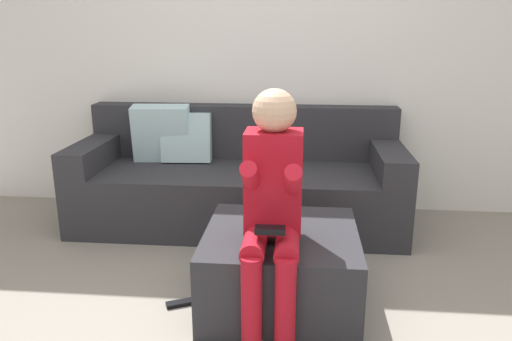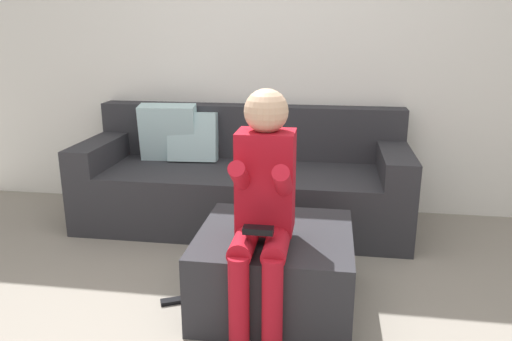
{
  "view_description": "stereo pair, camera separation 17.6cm",
  "coord_description": "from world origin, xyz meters",
  "px_view_note": "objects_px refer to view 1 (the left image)",
  "views": [
    {
      "loc": [
        0.27,
        -1.96,
        1.47
      ],
      "look_at": [
        -0.0,
        1.04,
        0.6
      ],
      "focal_mm": 34.77,
      "sensor_mm": 36.0,
      "label": 1
    },
    {
      "loc": [
        0.45,
        -1.94,
        1.47
      ],
      "look_at": [
        -0.0,
        1.04,
        0.6
      ],
      "focal_mm": 34.77,
      "sensor_mm": 36.0,
      "label": 2
    }
  ],
  "objects_px": {
    "ottoman": "(281,268)",
    "person_seated": "(273,198)",
    "remote_by_storage_bin": "(179,303)",
    "couch_sectional": "(236,181)"
  },
  "relations": [
    {
      "from": "ottoman",
      "to": "person_seated",
      "type": "bearing_deg",
      "value": -101.55
    },
    {
      "from": "couch_sectional",
      "to": "person_seated",
      "type": "relative_size",
      "value": 2.05
    },
    {
      "from": "ottoman",
      "to": "person_seated",
      "type": "height_order",
      "value": "person_seated"
    },
    {
      "from": "ottoman",
      "to": "remote_by_storage_bin",
      "type": "distance_m",
      "value": 0.59
    },
    {
      "from": "couch_sectional",
      "to": "remote_by_storage_bin",
      "type": "xyz_separation_m",
      "value": [
        -0.16,
        -1.26,
        -0.31
      ]
    },
    {
      "from": "ottoman",
      "to": "person_seated",
      "type": "xyz_separation_m",
      "value": [
        -0.04,
        -0.19,
        0.47
      ]
    },
    {
      "from": "ottoman",
      "to": "person_seated",
      "type": "relative_size",
      "value": 0.68
    },
    {
      "from": "remote_by_storage_bin",
      "to": "ottoman",
      "type": "bearing_deg",
      "value": -16.49
    },
    {
      "from": "person_seated",
      "to": "remote_by_storage_bin",
      "type": "xyz_separation_m",
      "value": [
        -0.51,
        0.1,
        -0.67
      ]
    },
    {
      "from": "person_seated",
      "to": "couch_sectional",
      "type": "bearing_deg",
      "value": 104.75
    }
  ]
}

